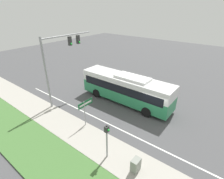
# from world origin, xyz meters

# --- Properties ---
(ground_plane) EXTENTS (80.00, 80.00, 0.00)m
(ground_plane) POSITION_xyz_m (0.00, 0.00, 0.00)
(ground_plane) COLOR #4C4C4F
(sidewalk) EXTENTS (2.80, 80.00, 0.12)m
(sidewalk) POSITION_xyz_m (-6.20, 0.00, 0.06)
(sidewalk) COLOR #ADA89E
(sidewalk) RESTS_ON ground_plane
(lane_divider_near) EXTENTS (0.14, 30.00, 0.01)m
(lane_divider_near) POSITION_xyz_m (-3.60, 0.00, 0.00)
(lane_divider_near) COLOR silver
(lane_divider_near) RESTS_ON ground_plane
(bus) EXTENTS (2.62, 10.45, 3.20)m
(bus) POSITION_xyz_m (0.75, 3.88, 1.74)
(bus) COLOR #2D8956
(bus) RESTS_ON ground_plane
(signal_gantry) EXTENTS (6.21, 0.41, 7.29)m
(signal_gantry) POSITION_xyz_m (-3.29, 9.34, 5.16)
(signal_gantry) COLOR #939399
(signal_gantry) RESTS_ON ground_plane
(pedestrian_signal) EXTENTS (0.28, 0.34, 2.74)m
(pedestrian_signal) POSITION_xyz_m (-6.69, 0.41, 1.89)
(pedestrian_signal) COLOR #939399
(pedestrian_signal) RESTS_ON ground_plane
(street_sign) EXTENTS (1.64, 0.08, 2.51)m
(street_sign) POSITION_xyz_m (-4.95, 4.25, 1.85)
(street_sign) COLOR #939399
(street_sign) RESTS_ON ground_plane
(utility_cabinet) EXTENTS (0.66, 0.45, 0.91)m
(utility_cabinet) POSITION_xyz_m (-6.46, -1.77, 0.58)
(utility_cabinet) COLOR gray
(utility_cabinet) RESTS_ON sidewalk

